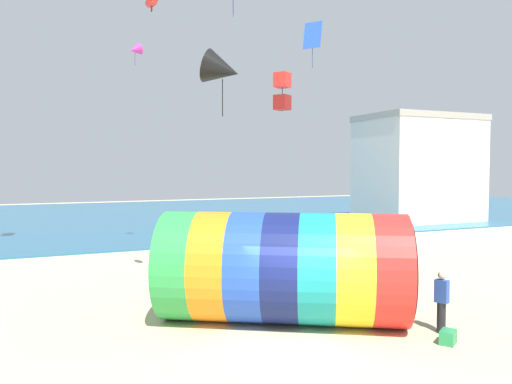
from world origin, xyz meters
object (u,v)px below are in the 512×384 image
at_px(kite_red_box, 282,91).
at_px(kite_magenta_delta, 135,50).
at_px(kite_blue_diamond, 313,36).
at_px(kite_black_delta, 222,70).
at_px(kite_handler, 442,301).
at_px(giant_inflatable_tube, 284,268).
at_px(cooler_box, 448,337).
at_px(kite_red_parafoil, 152,2).

height_order(kite_red_box, kite_magenta_delta, kite_magenta_delta).
distance_m(kite_blue_diamond, kite_magenta_delta, 10.37).
bearing_deg(kite_black_delta, kite_magenta_delta, 94.41).
relative_size(kite_handler, kite_blue_diamond, 0.64).
bearing_deg(kite_magenta_delta, giant_inflatable_tube, -83.55).
xyz_separation_m(kite_blue_diamond, kite_black_delta, (-9.21, -9.69, -4.47)).
relative_size(giant_inflatable_tube, cooler_box, 15.16).
height_order(giant_inflatable_tube, cooler_box, giant_inflatable_tube).
xyz_separation_m(kite_blue_diamond, kite_red_parafoil, (-11.31, -8.11, -1.96)).
relative_size(kite_handler, kite_magenta_delta, 1.42).
bearing_deg(kite_red_parafoil, kite_handler, -48.95).
height_order(giant_inflatable_tube, kite_red_parafoil, kite_red_parafoil).
distance_m(giant_inflatable_tube, kite_magenta_delta, 17.61).
distance_m(kite_magenta_delta, cooler_box, 21.76).
xyz_separation_m(kite_handler, kite_blue_diamond, (4.83, 15.56, 11.60)).
bearing_deg(cooler_box, kite_black_delta, 120.49).
bearing_deg(kite_red_box, cooler_box, -79.87).
bearing_deg(kite_red_parafoil, kite_red_box, -12.03).
xyz_separation_m(kite_red_parafoil, cooler_box, (5.99, -8.20, -10.37)).
relative_size(kite_red_parafoil, cooler_box, 2.00).
bearing_deg(kite_blue_diamond, kite_black_delta, -133.56).
bearing_deg(kite_black_delta, kite_blue_diamond, 46.44).
height_order(kite_magenta_delta, kite_black_delta, kite_magenta_delta).
bearing_deg(kite_red_parafoil, giant_inflatable_tube, -58.92).
bearing_deg(cooler_box, kite_red_box, 100.13).
distance_m(giant_inflatable_tube, kite_red_parafoil, 10.50).
bearing_deg(kite_black_delta, kite_red_box, 12.42).
xyz_separation_m(kite_blue_diamond, kite_magenta_delta, (-10.11, 1.87, -1.38)).
xyz_separation_m(giant_inflatable_tube, kite_black_delta, (-0.78, 3.19, 6.39)).
distance_m(kite_handler, kite_black_delta, 10.23).
bearing_deg(kite_red_box, kite_blue_diamond, 54.08).
height_order(kite_blue_diamond, kite_black_delta, kite_blue_diamond).
relative_size(kite_handler, kite_black_delta, 0.75).
distance_m(kite_red_parafoil, cooler_box, 14.51).
relative_size(kite_blue_diamond, kite_black_delta, 1.16).
bearing_deg(cooler_box, kite_handler, 56.86).
bearing_deg(giant_inflatable_tube, kite_black_delta, 103.68).
relative_size(kite_blue_diamond, cooler_box, 5.26).
xyz_separation_m(giant_inflatable_tube, kite_handler, (3.61, -2.68, -0.75)).
distance_m(giant_inflatable_tube, kite_blue_diamond, 18.84).
xyz_separation_m(kite_magenta_delta, kite_black_delta, (0.89, -11.56, -3.09)).
height_order(kite_magenta_delta, kite_red_parafoil, kite_magenta_delta).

